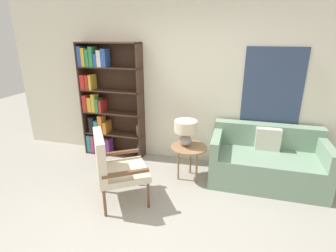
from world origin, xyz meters
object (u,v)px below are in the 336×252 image
couch (266,162)px  table_lamp (186,129)px  bookshelf (104,103)px  side_table (189,150)px  armchair (112,164)px

couch → table_lamp: (-1.19, -0.20, 0.47)m
bookshelf → table_lamp: bookshelf is taller
side_table → couch: bearing=11.7°
couch → side_table: bearing=-168.3°
armchair → table_lamp: size_ratio=2.48×
bookshelf → armchair: (0.82, -1.36, -0.40)m
couch → table_lamp: size_ratio=4.10×
side_table → bookshelf: bearing=162.7°
bookshelf → couch: (2.78, -0.28, -0.64)m
table_lamp → side_table: bearing=-27.9°
couch → side_table: 1.17m
bookshelf → table_lamp: (1.58, -0.48, -0.17)m
armchair → side_table: armchair is taller
bookshelf → armchair: bookshelf is taller
side_table → table_lamp: (-0.06, 0.03, 0.31)m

